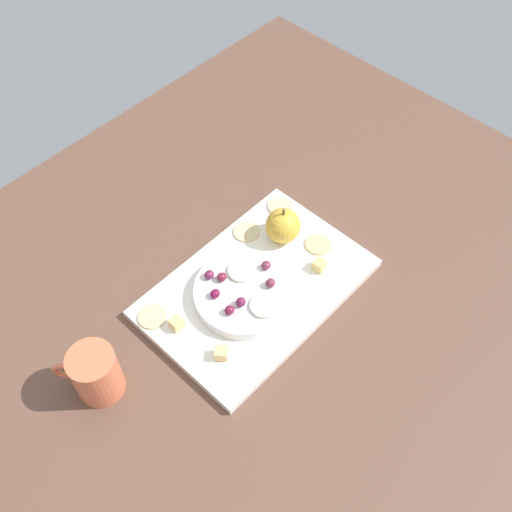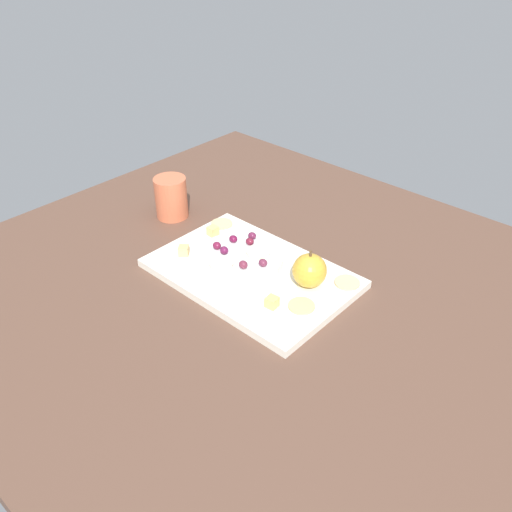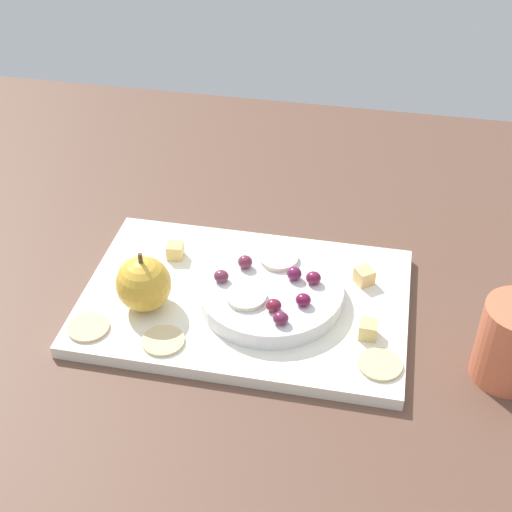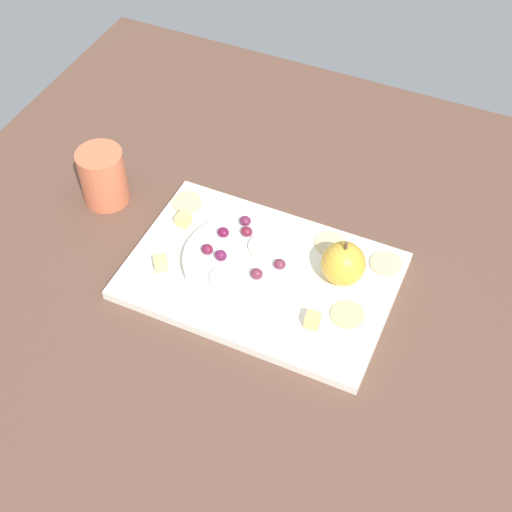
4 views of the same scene
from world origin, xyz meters
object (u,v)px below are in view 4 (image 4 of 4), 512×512
Objects in this scene: cracker_1 at (347,315)px; grape_6 at (221,255)px; platter at (261,276)px; cheese_cube_1 at (184,220)px; apple_whole at (343,264)px; serving_dish at (242,261)px; apple_slice_0 at (226,278)px; cracker_3 at (187,202)px; cheese_cube_2 at (161,264)px; grape_2 at (207,249)px; grape_5 at (257,274)px; cup at (103,176)px; grape_3 at (245,221)px; grape_4 at (280,264)px; cracker_2 at (330,243)px; apple_slice_1 at (264,247)px; cracker_0 at (386,264)px; grape_0 at (247,232)px; grape_1 at (223,232)px; cheese_cube_0 at (312,320)px.

grape_6 is at bearing 178.67° from cracker_1.
cheese_cube_1 is (-14.98, 4.02, 1.80)cm from platter.
apple_whole reaches higher than cracker_1.
cracker_1 is at bearing -6.98° from serving_dish.
apple_whole is 16.90cm from apple_slice_0.
cracker_3 is at bearing 135.47° from apple_slice_0.
grape_2 reaches higher than cheese_cube_2.
cheese_cube_1 is 17.05cm from grape_5.
apple_slice_0 is (13.41, -13.19, 2.26)cm from cracker_3.
grape_3 is at bearing 1.51° from cup.
cup reaches higher than apple_slice_0.
cheese_cube_2 is 19.64cm from cup.
apple_whole is 3.65× the size of grape_4.
apple_slice_1 reaches higher than cracker_2.
grape_4 is at bearing 18.68° from cheese_cube_2.
cheese_cube_1 is at bearing 148.43° from grape_6.
cheese_cube_1 is 0.42× the size of apple_slice_0.
cracker_0 is 24.16cm from apple_slice_0.
grape_0 is 0.19× the size of cup.
cracker_3 is at bearing 153.43° from platter.
grape_2 reaches higher than serving_dish.
apple_slice_0 reaches higher than serving_dish.
grape_3 reaches higher than serving_dish.
cup reaches higher than grape_5.
grape_1 is (6.46, 7.87, 1.89)cm from cheese_cube_2.
grape_1 is 1.00× the size of grape_4.
cracker_1 is at bearing 6.29° from cheese_cube_2.
platter is at bearing -15.03° from cheese_cube_1.
grape_1 is at bearing -153.35° from grape_0.
cracker_0 is 19.93cm from grape_5.
cracker_0 is at bearing -2.53° from cracker_2.
cheese_cube_0 is at bearing -27.44° from cracker_3.
grape_2 is at bearing -170.61° from grape_4.
cheese_cube_0 is 0.42× the size of cracker_1.
cheese_cube_1 is 11.16cm from grape_6.
cracker_2 is at bearing 124.46° from apple_whole.
cracker_0 is 16.36cm from grape_4.
apple_whole is at bearing -135.12° from cracker_0.
serving_dish is at bearing 143.41° from grape_5.
cheese_cube_1 is at bearing 159.03° from cheese_cube_0.
grape_1 reaches higher than apple_slice_0.
apple_slice_1 is 29.48cm from cup.
serving_dish is at bearing 33.33° from grape_6.
grape_2 is at bearing 171.28° from grape_5.
grape_5 reaches higher than apple_slice_1.
cheese_cube_0 and cheese_cube_2 have the same top height.
grape_0 reaches higher than apple_slice_0.
cheese_cube_0 is 1.13× the size of grape_2.
cup is (-24.79, -0.65, 0.31)cm from grape_3.
cheese_cube_1 is 1.13× the size of grape_0.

